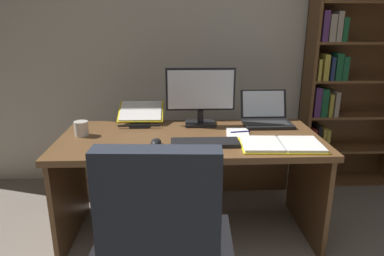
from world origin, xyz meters
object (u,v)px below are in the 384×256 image
object	(u,v)px
pen	(241,132)
bookshelf	(344,81)
computer_mouse	(156,142)
desk	(190,159)
reading_stand_with_book	(141,113)
keyboard	(205,143)
laptop	(266,117)
open_binder	(281,145)
notepad	(238,133)
monitor	(200,96)
coffee_mug	(81,129)

from	to	relation	value
pen	bookshelf	bearing A→B (deg)	35.84
computer_mouse	pen	size ratio (longest dim) A/B	0.74
desk	computer_mouse	size ratio (longest dim) A/B	16.54
desk	reading_stand_with_book	size ratio (longest dim) A/B	5.16
bookshelf	pen	bearing A→B (deg)	-144.16
keyboard	computer_mouse	world-z (taller)	computer_mouse
laptop	open_binder	size ratio (longest dim) A/B	0.69
reading_stand_with_book	notepad	distance (m)	0.75
bookshelf	open_binder	size ratio (longest dim) A/B	3.82
monitor	reading_stand_with_book	bearing A→B (deg)	170.37
monitor	laptop	bearing A→B (deg)	0.76
desk	bookshelf	size ratio (longest dim) A/B	0.89
keyboard	computer_mouse	distance (m)	0.30
keyboard	pen	world-z (taller)	keyboard
bookshelf	open_binder	world-z (taller)	bookshelf
open_binder	bookshelf	bearing A→B (deg)	53.32
reading_stand_with_book	desk	bearing A→B (deg)	-36.47
monitor	computer_mouse	world-z (taller)	monitor
open_binder	desk	bearing A→B (deg)	154.89
laptop	computer_mouse	xyz separation A→B (m)	(-0.79, -0.44, -0.03)
monitor	pen	size ratio (longest dim) A/B	3.56
bookshelf	computer_mouse	size ratio (longest dim) A/B	18.63
desk	computer_mouse	xyz separation A→B (m)	(-0.21, -0.24, 0.21)
computer_mouse	coffee_mug	bearing A→B (deg)	157.41
monitor	computer_mouse	size ratio (longest dim) A/B	4.79
monitor	reading_stand_with_book	size ratio (longest dim) A/B	1.49
keyboard	monitor	bearing A→B (deg)	90.00
desk	coffee_mug	size ratio (longest dim) A/B	17.60
desk	bookshelf	distance (m)	1.62
desk	coffee_mug	bearing A→B (deg)	-177.40
monitor	computer_mouse	distance (m)	0.56
desk	notepad	distance (m)	0.38
bookshelf	open_binder	distance (m)	1.33
bookshelf	computer_mouse	distance (m)	1.88
keyboard	computer_mouse	size ratio (longest dim) A/B	4.04
monitor	laptop	xyz separation A→B (m)	(0.49, 0.01, -0.16)
notepad	coffee_mug	size ratio (longest dim) A/B	2.15
computer_mouse	laptop	bearing A→B (deg)	29.06
desk	bookshelf	xyz separation A→B (m)	(1.39, 0.72, 0.42)
keyboard	open_binder	xyz separation A→B (m)	(0.46, -0.05, -0.00)
keyboard	reading_stand_with_book	world-z (taller)	reading_stand_with_book
pen	coffee_mug	distance (m)	1.07
bookshelf	coffee_mug	xyz separation A→B (m)	(-2.11, -0.75, -0.17)
laptop	reading_stand_with_book	world-z (taller)	laptop
keyboard	open_binder	distance (m)	0.47
desk	monitor	world-z (taller)	monitor
keyboard	open_binder	world-z (taller)	same
monitor	coffee_mug	xyz separation A→B (m)	(-0.81, -0.22, -0.16)
computer_mouse	coffee_mug	world-z (taller)	coffee_mug
open_binder	reading_stand_with_book	bearing A→B (deg)	151.41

